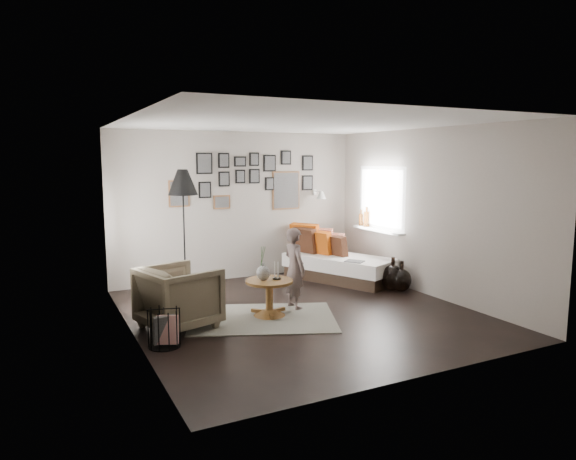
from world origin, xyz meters
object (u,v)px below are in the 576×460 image
armchair (179,297)px  child (295,268)px  pedestal_table (269,299)px  demijohn_small (401,280)px  daybed (336,262)px  vase (263,270)px  demijohn_large (393,277)px  magazine_basket (164,328)px  floor_lamp (183,187)px

armchair → child: child is taller
pedestal_table → demijohn_small: size_ratio=1.28×
pedestal_table → child: bearing=21.2°
daybed → pedestal_table: bearing=-168.6°
vase → child: 0.59m
armchair → demijohn_small: 3.68m
vase → daybed: size_ratio=0.22×
vase → demijohn_large: (2.45, 0.35, -0.43)m
child → daybed: bearing=-54.9°
child → magazine_basket: bearing=103.9°
daybed → magazine_basket: daybed is taller
demijohn_large → child: size_ratio=0.47×
floor_lamp → magazine_basket: (-0.83, -2.13, -1.48)m
floor_lamp → pedestal_table: bearing=-66.2°
pedestal_table → child: (0.48, 0.19, 0.35)m
daybed → demijohn_small: daybed is taller
floor_lamp → magazine_basket: 2.72m
demijohn_large → child: child is taller
demijohn_large → magazine_basket: bearing=-167.5°
pedestal_table → child: 0.62m
demijohn_small → demijohn_large: bearing=124.8°
vase → magazine_basket: 1.61m
pedestal_table → demijohn_large: bearing=8.8°
armchair → child: 1.72m
pedestal_table → magazine_basket: bearing=-161.9°
pedestal_table → demijohn_small: bearing=5.7°
demijohn_large → demijohn_small: (0.08, -0.12, -0.02)m
demijohn_large → child: 1.93m
vase → magazine_basket: size_ratio=1.04×
demijohn_large → floor_lamp: bearing=157.8°
daybed → demijohn_large: (0.41, -1.07, -0.09)m
vase → magazine_basket: vase is taller
pedestal_table → vase: (-0.08, 0.02, 0.41)m
floor_lamp → magazine_basket: floor_lamp is taller
child → demijohn_large: bearing=-89.6°
pedestal_table → demijohn_small: (2.45, 0.25, -0.04)m
pedestal_table → floor_lamp: size_ratio=0.33×
magazine_basket → demijohn_small: (4.00, 0.75, -0.03)m
vase → armchair: vase is taller
demijohn_small → armchair: bearing=-177.2°
floor_lamp → child: (1.20, -1.44, -1.11)m
floor_lamp → demijohn_large: size_ratio=3.58×
armchair → vase: bearing=-108.9°
pedestal_table → vase: size_ratio=1.40×
armchair → demijohn_small: (3.67, 0.18, -0.21)m
armchair → floor_lamp: bearing=-34.6°
demijohn_small → floor_lamp: bearing=156.5°
vase → armchair: (-1.14, 0.05, -0.25)m
floor_lamp → demijohn_large: 3.65m
magazine_basket → demijohn_small: bearing=10.6°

